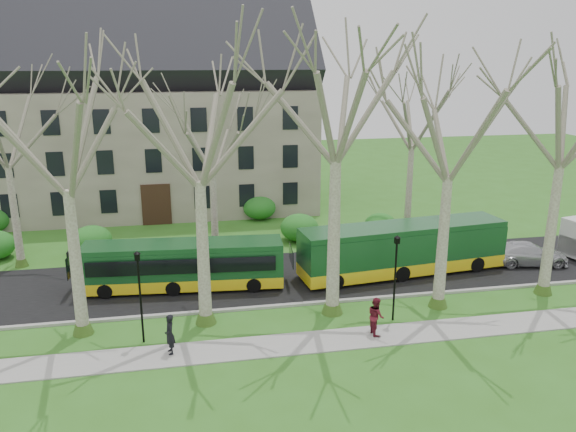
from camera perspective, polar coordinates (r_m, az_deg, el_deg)
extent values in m
plane|color=#31691E|center=(28.15, -1.84, -10.63)|extent=(120.00, 120.00, 0.00)
cube|color=gray|center=(25.95, -0.96, -12.99)|extent=(70.00, 2.00, 0.06)
cube|color=black|center=(33.10, -3.33, -6.38)|extent=(80.00, 8.00, 0.06)
cube|color=#A5A39E|center=(29.46, -2.30, -9.22)|extent=(80.00, 0.25, 0.14)
cube|color=gray|center=(49.53, -13.23, 6.70)|extent=(26.00, 12.00, 10.00)
cylinder|color=black|center=(26.22, -14.73, -8.43)|extent=(0.10, 0.10, 4.00)
cube|color=black|center=(25.43, -15.07, -4.00)|extent=(0.22, 0.22, 0.30)
cylinder|color=black|center=(27.92, 10.79, -6.65)|extent=(0.10, 0.10, 4.00)
cube|color=black|center=(27.17, 11.03, -2.45)|extent=(0.22, 0.22, 0.30)
ellipsoid|color=#235D1A|center=(39.16, -19.33, -2.21)|extent=(2.60, 2.60, 2.00)
ellipsoid|color=#235D1A|center=(39.45, 1.17, -1.15)|extent=(2.60, 2.60, 2.00)
ellipsoid|color=#235D1A|center=(41.06, 9.39, -0.68)|extent=(2.60, 2.60, 2.00)
ellipsoid|color=#235D1A|center=(44.81, -2.91, 0.92)|extent=(2.60, 2.60, 2.00)
imported|color=#B8B7BD|center=(38.05, 23.23, -3.53)|extent=(5.05, 2.74, 1.39)
imported|color=black|center=(25.39, -11.93, -11.67)|extent=(0.57, 0.74, 1.81)
imported|color=maroon|center=(26.78, 8.93, -9.98)|extent=(0.74, 0.92, 1.81)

